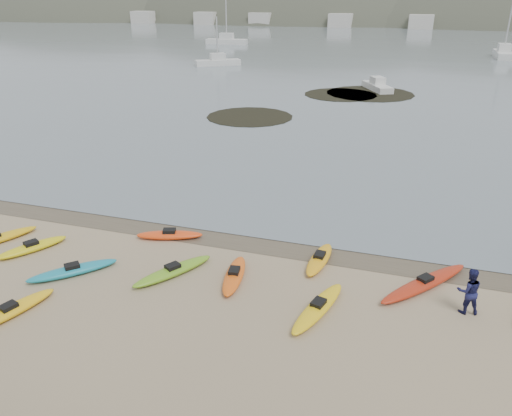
% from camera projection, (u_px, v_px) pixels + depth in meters
% --- Properties ---
extents(ground, '(600.00, 600.00, 0.00)m').
position_uv_depth(ground, '(256.00, 238.00, 22.73)').
color(ground, tan).
rests_on(ground, ground).
extents(wet_sand, '(60.00, 60.00, 0.00)m').
position_uv_depth(wet_sand, '(254.00, 241.00, 22.46)').
color(wet_sand, brown).
rests_on(wet_sand, ground).
extents(water, '(1200.00, 1200.00, 0.00)m').
position_uv_depth(water, '(415.00, 11.00, 284.74)').
color(water, slate).
rests_on(water, ground).
extents(kayaks, '(24.08, 10.15, 0.34)m').
position_uv_depth(kayaks, '(205.00, 272.00, 19.65)').
color(kayaks, yellow).
rests_on(kayaks, ground).
extents(person_east, '(0.95, 0.81, 1.72)m').
position_uv_depth(person_east, '(469.00, 291.00, 17.16)').
color(person_east, '#1B1D4F').
rests_on(person_east, ground).
extents(kelp_mats, '(17.70, 23.01, 0.04)m').
position_uv_depth(kelp_mats, '(332.00, 100.00, 51.55)').
color(kelp_mats, black).
rests_on(kelp_mats, water).
extents(moored_boats, '(94.32, 82.13, 1.23)m').
position_uv_depth(moored_boats, '(423.00, 49.00, 92.18)').
color(moored_boats, silver).
rests_on(moored_boats, ground).
extents(far_hills, '(550.00, 135.00, 80.00)m').
position_uv_depth(far_hills, '(512.00, 67.00, 187.52)').
color(far_hills, '#384235').
rests_on(far_hills, ground).
extents(far_town, '(199.00, 5.00, 4.00)m').
position_uv_depth(far_town, '(425.00, 22.00, 146.89)').
color(far_town, beige).
rests_on(far_town, ground).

